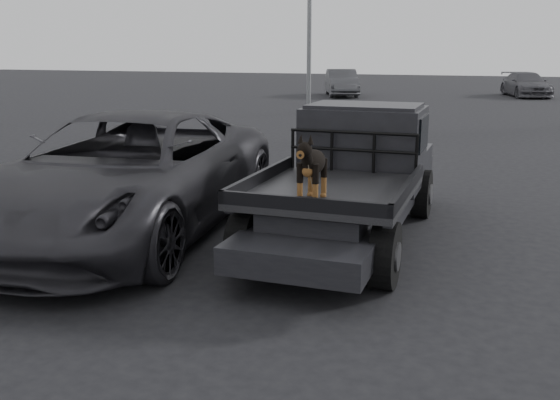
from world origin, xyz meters
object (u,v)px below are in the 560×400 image
(dog, at_px, (312,168))
(flatbed_ute, at_px, (348,206))
(parked_suv, at_px, (127,175))
(distant_car_a, at_px, (342,83))
(distant_car_b, at_px, (526,84))

(dog, bearing_deg, flatbed_ute, 88.37)
(flatbed_ute, bearing_deg, parked_suv, -165.58)
(distant_car_a, bearing_deg, flatbed_ute, -95.76)
(dog, relative_size, parked_suv, 0.12)
(flatbed_ute, relative_size, distant_car_b, 1.17)
(flatbed_ute, relative_size, dog, 7.30)
(distant_car_a, distance_m, distant_car_b, 10.22)
(parked_suv, bearing_deg, distant_car_a, 91.61)
(flatbed_ute, relative_size, parked_suv, 0.88)
(flatbed_ute, xyz_separation_m, distant_car_a, (-6.72, 26.48, 0.28))
(distant_car_a, xyz_separation_m, distant_car_b, (9.78, 2.94, -0.07))
(parked_suv, distance_m, distant_car_b, 30.82)
(flatbed_ute, height_order, distant_car_b, distant_car_b)
(dog, bearing_deg, parked_suv, 164.63)
(flatbed_ute, distance_m, dog, 1.81)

